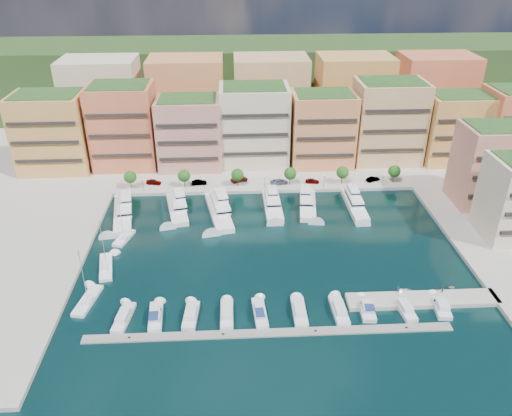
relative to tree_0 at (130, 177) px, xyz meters
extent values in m
plane|color=black|center=(40.00, -33.50, -4.74)|extent=(400.00, 400.00, 0.00)
cube|color=#9E998E|center=(40.00, 28.50, -4.74)|extent=(220.00, 64.00, 2.00)
cube|color=#9E998E|center=(-22.00, -41.50, -4.74)|extent=(34.00, 76.00, 2.00)
cube|color=#1F3D19|center=(40.00, 76.50, -4.74)|extent=(240.00, 40.00, 58.00)
cube|color=gray|center=(37.00, -63.50, -4.74)|extent=(72.00, 2.20, 0.35)
cube|color=#9E998E|center=(70.00, -55.50, -4.74)|extent=(32.00, 5.00, 2.00)
cube|color=#E19B52|center=(-26.00, 16.50, 8.26)|extent=(22.00, 16.00, 24.00)
cube|color=black|center=(-26.00, 8.25, 8.26)|extent=(20.24, 0.50, 0.90)
cube|color=#23471C|center=(-26.00, 16.50, 20.66)|extent=(19.36, 14.08, 0.80)
cube|color=#DB7649|center=(-4.00, 18.50, 9.26)|extent=(20.00, 16.00, 26.00)
cube|color=black|center=(-4.00, 10.25, 9.26)|extent=(18.40, 0.50, 0.90)
cube|color=#23471C|center=(-4.00, 18.50, 22.66)|extent=(17.60, 14.08, 0.80)
cube|color=tan|center=(17.00, 16.50, 7.26)|extent=(20.00, 15.00, 22.00)
cube|color=black|center=(17.00, 8.75, 7.26)|extent=(18.40, 0.50, 0.90)
cube|color=#23471C|center=(17.00, 16.50, 18.66)|extent=(17.60, 13.20, 0.80)
cube|color=beige|center=(38.00, 18.50, 8.76)|extent=(22.00, 16.00, 25.00)
cube|color=black|center=(38.00, 10.25, 8.76)|extent=(20.24, 0.50, 0.90)
cube|color=#23471C|center=(38.00, 18.50, 21.66)|extent=(19.36, 14.08, 0.80)
cube|color=#D1774E|center=(60.00, 16.50, 7.76)|extent=(20.00, 15.00, 23.00)
cube|color=black|center=(60.00, 8.75, 7.76)|extent=(18.40, 0.50, 0.90)
cube|color=#23471C|center=(60.00, 16.50, 19.66)|extent=(17.60, 13.20, 0.80)
cube|color=tan|center=(82.00, 18.50, 9.26)|extent=(22.00, 16.00, 26.00)
cube|color=black|center=(82.00, 10.25, 9.26)|extent=(20.24, 0.50, 0.90)
cube|color=#23471C|center=(82.00, 18.50, 22.66)|extent=(19.36, 14.08, 0.80)
cube|color=#E19B52|center=(104.00, 16.50, 7.26)|extent=(20.00, 15.00, 22.00)
cube|color=black|center=(104.00, 8.75, 7.26)|extent=(18.40, 0.50, 0.90)
cube|color=#23471C|center=(104.00, 16.50, 18.66)|extent=(17.60, 13.20, 0.80)
cube|color=tan|center=(102.00, -13.50, 7.26)|extent=(18.00, 14.00, 22.00)
cube|color=black|center=(102.00, -20.75, 7.26)|extent=(16.56, 0.50, 0.90)
cube|color=#23471C|center=(102.00, -13.50, 18.66)|extent=(15.84, 12.32, 0.80)
cube|color=beige|center=(-15.00, 40.50, 11.26)|extent=(26.00, 18.00, 30.00)
cube|color=#D1774E|center=(15.00, 40.50, 11.26)|extent=(26.00, 18.00, 30.00)
cube|color=tan|center=(45.00, 40.50, 11.26)|extent=(26.00, 18.00, 30.00)
cube|color=#E19B52|center=(75.00, 40.50, 11.26)|extent=(26.00, 18.00, 30.00)
cube|color=#DB7649|center=(105.00, 40.50, 11.26)|extent=(26.00, 18.00, 30.00)
cylinder|color=#473323|center=(0.00, 0.00, -2.24)|extent=(0.24, 0.24, 3.00)
sphere|color=#214513|center=(0.00, 0.00, 0.01)|extent=(3.80, 3.80, 3.80)
cylinder|color=#473323|center=(16.00, 0.00, -2.24)|extent=(0.24, 0.24, 3.00)
sphere|color=#214513|center=(16.00, 0.00, 0.01)|extent=(3.80, 3.80, 3.80)
cylinder|color=#473323|center=(32.00, 0.00, -2.24)|extent=(0.24, 0.24, 3.00)
sphere|color=#214513|center=(32.00, 0.00, 0.01)|extent=(3.80, 3.80, 3.80)
cylinder|color=#473323|center=(48.00, 0.00, -2.24)|extent=(0.24, 0.24, 3.00)
sphere|color=#214513|center=(48.00, 0.00, 0.01)|extent=(3.80, 3.80, 3.80)
cylinder|color=#473323|center=(64.00, 0.00, -2.24)|extent=(0.24, 0.24, 3.00)
sphere|color=#214513|center=(64.00, 0.00, 0.01)|extent=(3.80, 3.80, 3.80)
cylinder|color=#473323|center=(80.00, 0.00, -2.24)|extent=(0.24, 0.24, 3.00)
sphere|color=#214513|center=(80.00, 0.00, 0.01)|extent=(3.80, 3.80, 3.80)
cylinder|color=black|center=(4.00, -2.30, -1.74)|extent=(0.10, 0.10, 4.00)
sphere|color=#FFF2CC|center=(4.00, -2.30, 0.31)|extent=(0.30, 0.30, 0.30)
cylinder|color=black|center=(22.00, -2.30, -1.74)|extent=(0.10, 0.10, 4.00)
sphere|color=#FFF2CC|center=(22.00, -2.30, 0.31)|extent=(0.30, 0.30, 0.30)
cylinder|color=black|center=(40.00, -2.30, -1.74)|extent=(0.10, 0.10, 4.00)
sphere|color=#FFF2CC|center=(40.00, -2.30, 0.31)|extent=(0.30, 0.30, 0.30)
cylinder|color=black|center=(58.00, -2.30, -1.74)|extent=(0.10, 0.10, 4.00)
sphere|color=#FFF2CC|center=(58.00, -2.30, 0.31)|extent=(0.30, 0.30, 0.30)
cylinder|color=black|center=(76.00, -2.30, -1.74)|extent=(0.10, 0.10, 4.00)
sphere|color=#FFF2CC|center=(76.00, -2.30, 0.31)|extent=(0.30, 0.30, 0.30)
cube|color=white|center=(0.10, -15.38, -4.39)|extent=(8.18, 22.22, 2.30)
cube|color=white|center=(0.10, -13.21, -2.34)|extent=(5.71, 12.43, 1.80)
cube|color=black|center=(0.10, -13.21, -2.34)|extent=(5.78, 12.50, 0.55)
cube|color=white|center=(0.10, -11.47, -0.74)|extent=(3.80, 6.90, 1.40)
cylinder|color=#B2B2B7|center=(0.10, -10.16, 0.86)|extent=(0.14, 0.14, 1.80)
cube|color=white|center=(14.82, -13.48, -4.39)|extent=(7.85, 18.48, 2.30)
cube|color=white|center=(14.82, -11.69, -2.34)|extent=(5.49, 10.40, 1.80)
cube|color=black|center=(14.82, -11.69, -2.34)|extent=(5.56, 10.47, 0.55)
cube|color=white|center=(14.82, -10.25, -0.74)|extent=(3.66, 5.80, 1.40)
cylinder|color=#B2B2B7|center=(14.82, -9.17, 0.86)|extent=(0.14, 0.14, 1.80)
cube|color=black|center=(14.82, -13.48, -4.84)|extent=(7.91, 18.54, 0.35)
cube|color=white|center=(26.52, -15.51, -4.39)|extent=(8.71, 22.52, 2.30)
cube|color=white|center=(26.52, -13.31, -2.34)|extent=(6.07, 12.62, 1.80)
cube|color=black|center=(26.52, -13.31, -2.34)|extent=(6.14, 12.69, 0.55)
cube|color=white|center=(26.52, -11.55, -0.74)|extent=(4.03, 7.02, 1.40)
cylinder|color=#B2B2B7|center=(26.52, -10.22, 0.86)|extent=(0.14, 0.14, 1.80)
cube|color=white|center=(41.67, -13.12, -4.39)|extent=(4.88, 17.31, 2.30)
cube|color=white|center=(41.67, -11.40, -2.34)|extent=(3.93, 9.54, 1.80)
cube|color=black|center=(41.67, -11.40, -2.34)|extent=(3.99, 9.60, 0.55)
cube|color=white|center=(41.67, -10.02, -0.74)|extent=(2.85, 5.21, 1.40)
cylinder|color=#B2B2B7|center=(41.67, -8.98, 0.86)|extent=(0.14, 0.14, 1.80)
cube|color=white|center=(51.65, -13.16, -4.39)|extent=(6.54, 17.74, 2.30)
cube|color=white|center=(51.65, -11.43, -2.34)|extent=(4.76, 9.91, 1.80)
cube|color=black|center=(51.65, -11.43, -2.34)|extent=(4.83, 9.98, 0.55)
cube|color=white|center=(51.65, -10.04, -0.74)|extent=(3.26, 5.49, 1.40)
cylinder|color=#B2B2B7|center=(51.65, -9.00, 0.86)|extent=(0.14, 0.14, 1.80)
cube|color=black|center=(51.65, -13.16, -4.84)|extent=(6.60, 17.80, 0.35)
cube|color=white|center=(65.02, -13.82, -4.39)|extent=(4.20, 18.66, 2.30)
cube|color=white|center=(65.02, -11.96, -2.34)|extent=(3.42, 10.27, 1.80)
cube|color=black|center=(65.02, -11.96, -2.34)|extent=(3.48, 10.33, 0.55)
cube|color=white|center=(65.02, -10.46, -0.74)|extent=(2.49, 5.61, 1.40)
cylinder|color=#B2B2B7|center=(65.02, -9.35, 0.86)|extent=(0.14, 0.14, 1.80)
cube|color=silver|center=(8.00, -58.00, -4.49)|extent=(3.76, 9.10, 1.40)
cube|color=silver|center=(8.00, -58.44, -3.19)|extent=(2.57, 4.47, 1.10)
cube|color=black|center=(8.00, -56.68, -3.44)|extent=(1.85, 0.35, 0.55)
cube|color=silver|center=(14.39, -58.00, -4.49)|extent=(3.27, 8.72, 1.40)
cube|color=silver|center=(14.39, -58.43, -3.19)|extent=(2.36, 4.24, 1.10)
cube|color=black|center=(14.39, -56.72, -3.44)|extent=(1.92, 0.24, 0.55)
cube|color=navy|center=(14.39, -59.54, -2.59)|extent=(2.04, 2.69, 0.12)
cube|color=silver|center=(21.47, -58.00, -4.49)|extent=(3.33, 8.30, 1.40)
cube|color=silver|center=(21.47, -58.41, -3.19)|extent=(2.40, 4.05, 1.10)
cube|color=black|center=(21.47, -56.78, -3.44)|extent=(1.94, 0.25, 0.55)
cube|color=silver|center=(28.72, -58.00, -4.49)|extent=(2.64, 8.59, 1.40)
cube|color=silver|center=(28.72, -58.43, -3.19)|extent=(2.04, 4.13, 1.10)
cube|color=black|center=(28.72, -56.71, -3.44)|extent=(1.86, 0.12, 0.55)
cube|color=silver|center=(35.44, -58.00, -4.49)|extent=(3.08, 9.20, 1.40)
cube|color=silver|center=(35.44, -58.45, -3.19)|extent=(2.23, 4.46, 1.10)
cube|color=black|center=(35.44, -56.64, -3.44)|extent=(1.80, 0.22, 0.55)
cube|color=navy|center=(35.44, -59.63, -2.59)|extent=(1.92, 2.82, 0.12)
cube|color=silver|center=(43.50, -58.00, -4.49)|extent=(2.73, 8.70, 1.40)
cube|color=silver|center=(43.50, -58.43, -3.19)|extent=(2.12, 4.18, 1.10)
cube|color=black|center=(43.50, -56.70, -3.44)|extent=(1.95, 0.10, 0.55)
cube|color=silver|center=(51.69, -58.00, -4.49)|extent=(2.99, 9.00, 1.40)
cube|color=silver|center=(51.69, -58.45, -3.19)|extent=(2.24, 4.34, 1.10)
cube|color=black|center=(51.69, -56.66, -3.44)|extent=(1.94, 0.16, 0.55)
cube|color=silver|center=(57.47, -58.00, -4.49)|extent=(3.27, 7.38, 1.40)
cube|color=silver|center=(57.47, -58.36, -3.19)|extent=(2.40, 3.60, 1.10)
cube|color=black|center=(57.47, -56.92, -3.44)|extent=(2.01, 0.24, 0.55)
cube|color=navy|center=(57.47, -59.30, -2.59)|extent=(2.09, 2.29, 0.12)
cube|color=silver|center=(65.30, -58.00, -4.49)|extent=(3.35, 8.28, 1.40)
cube|color=silver|center=(65.30, -58.40, -3.19)|extent=(2.36, 4.06, 1.10)
cube|color=black|center=(65.30, -56.79, -3.44)|extent=(1.80, 0.29, 0.55)
cube|color=silver|center=(72.98, -58.00, -4.49)|extent=(3.62, 7.63, 1.40)
cube|color=silver|center=(72.98, -58.37, -3.19)|extent=(2.58, 3.76, 1.10)
cube|color=black|center=(72.98, -56.90, -3.44)|extent=(2.03, 0.32, 0.55)
cube|color=white|center=(0.64, -39.95, -4.54)|extent=(4.87, 11.21, 1.20)
cube|color=white|center=(0.64, -41.04, -3.64)|extent=(2.18, 3.00, 0.60)
cylinder|color=#B2B2B7|center=(0.64, -39.41, 2.06)|extent=(0.14, 0.14, 12.00)
cylinder|color=#B2B2B7|center=(0.64, -41.58, -2.94)|extent=(1.06, 4.82, 0.10)
cube|color=white|center=(-0.61, -52.06, -4.54)|extent=(4.65, 10.45, 1.20)
cube|color=white|center=(-0.61, -53.07, -3.64)|extent=(2.13, 2.80, 0.60)
cylinder|color=#B2B2B7|center=(-0.61, -51.56, 2.06)|extent=(0.14, 0.14, 12.00)
cylinder|color=#B2B2B7|center=(-0.61, -53.58, -2.94)|extent=(0.96, 4.48, 0.10)
cube|color=white|center=(2.57, -27.45, -4.54)|extent=(4.83, 8.24, 1.20)
cube|color=white|center=(2.57, -28.23, -3.64)|extent=(2.11, 2.33, 0.60)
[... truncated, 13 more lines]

